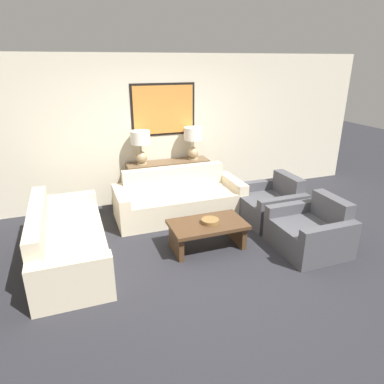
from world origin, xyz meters
TOP-DOWN VIEW (x-y plane):
  - ground_plane at (0.00, 0.00)m, footprint 20.00×20.00m
  - back_wall at (0.00, 2.41)m, footprint 8.27×0.12m
  - console_table at (0.00, 2.14)m, footprint 1.52×0.38m
  - table_lamp_left at (-0.49, 2.14)m, footprint 0.34×0.34m
  - table_lamp_right at (0.49, 2.14)m, footprint 0.34×0.34m
  - couch_by_back_wall at (0.00, 1.50)m, footprint 2.16×0.88m
  - couch_by_side at (-1.85, 0.63)m, footprint 0.88×2.16m
  - coffee_table at (0.03, 0.30)m, footprint 1.06×0.62m
  - decorative_bowl at (0.06, 0.28)m, footprint 0.25×0.25m
  - armchair_near_back_wall at (1.40, 0.82)m, footprint 0.88×0.95m
  - armchair_near_camera at (1.40, -0.22)m, footprint 0.88×0.95m

SIDE VIEW (x-z plane):
  - ground_plane at x=0.00m, z-range 0.00..0.00m
  - armchair_near_back_wall at x=1.40m, z-range -0.11..0.64m
  - armchair_near_camera at x=1.40m, z-range -0.11..0.64m
  - couch_by_back_wall at x=0.00m, z-range -0.12..0.67m
  - couch_by_side at x=-1.85m, z-range -0.12..0.67m
  - coffee_table at x=0.03m, z-range 0.09..0.48m
  - console_table at x=0.00m, z-range 0.00..0.79m
  - decorative_bowl at x=0.06m, z-range 0.39..0.45m
  - table_lamp_left at x=-0.49m, z-range 0.88..1.48m
  - table_lamp_right at x=0.49m, z-range 0.88..1.48m
  - back_wall at x=0.00m, z-range 0.01..2.66m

